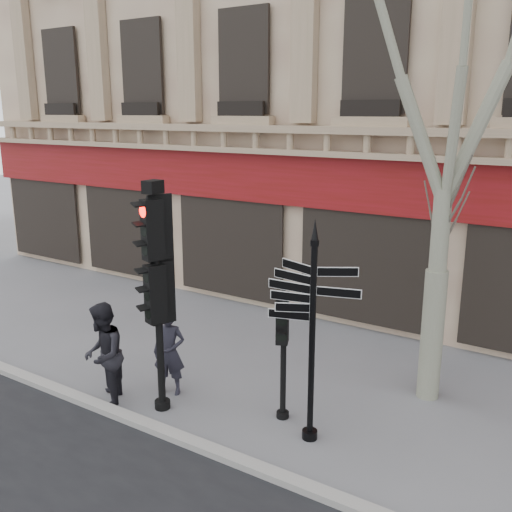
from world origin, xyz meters
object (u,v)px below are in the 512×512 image
at_px(pedestrian_a, 169,352).
at_px(plane_tree, 458,17).
at_px(traffic_signal_main, 156,270).
at_px(pedestrian_b, 103,355).
at_px(fingerpost, 313,296).
at_px(traffic_signal_secondary, 284,332).

bearing_deg(pedestrian_a, plane_tree, 7.52).
relative_size(traffic_signal_main, pedestrian_b, 2.14).
distance_m(fingerpost, pedestrian_b, 4.14).
relative_size(fingerpost, traffic_signal_secondary, 1.59).
xyz_separation_m(traffic_signal_secondary, pedestrian_a, (-2.29, -0.37, -0.78)).
distance_m(traffic_signal_secondary, plane_tree, 5.90).
height_order(traffic_signal_main, pedestrian_b, traffic_signal_main).
height_order(traffic_signal_secondary, pedestrian_a, traffic_signal_secondary).
distance_m(pedestrian_a, pedestrian_b, 1.22).
xyz_separation_m(traffic_signal_secondary, plane_tree, (1.93, 2.17, 5.14)).
bearing_deg(traffic_signal_secondary, plane_tree, 23.85).
height_order(traffic_signal_main, plane_tree, plane_tree).
height_order(traffic_signal_main, traffic_signal_secondary, traffic_signal_main).
bearing_deg(traffic_signal_secondary, pedestrian_a, 164.49).
relative_size(fingerpost, pedestrian_b, 1.90).
bearing_deg(pedestrian_a, traffic_signal_main, -86.84).
distance_m(fingerpost, plane_tree, 5.10).
xyz_separation_m(traffic_signal_main, pedestrian_b, (-0.99, -0.44, -1.66)).
bearing_deg(traffic_signal_main, traffic_signal_secondary, 43.22).
relative_size(fingerpost, pedestrian_a, 2.20).
distance_m(fingerpost, traffic_signal_secondary, 1.17).
bearing_deg(plane_tree, fingerpost, -115.83).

